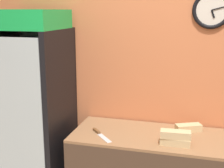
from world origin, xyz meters
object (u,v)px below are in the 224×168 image
beverage_cooler (36,103)px  sandwich_stack_bottom (175,142)px  sandwich_flat_left (188,128)px  sandwich_stack_middle (176,134)px  chefs_knife (99,133)px

beverage_cooler → sandwich_stack_bottom: beverage_cooler is taller
beverage_cooler → sandwich_flat_left: beverage_cooler is taller
sandwich_stack_middle → sandwich_flat_left: size_ratio=1.00×
sandwich_stack_middle → sandwich_stack_bottom: bearing=0.0°
beverage_cooler → sandwich_stack_middle: size_ratio=7.76×
sandwich_stack_bottom → sandwich_flat_left: bearing=74.4°
beverage_cooler → sandwich_stack_middle: (1.43, -0.21, -0.11)m
chefs_knife → sandwich_flat_left: bearing=20.5°
beverage_cooler → sandwich_flat_left: 1.54m
beverage_cooler → sandwich_stack_bottom: 1.45m
sandwich_flat_left → chefs_knife: (-0.80, -0.30, -0.03)m
sandwich_stack_middle → chefs_knife: bearing=175.0°
sandwich_flat_left → sandwich_stack_bottom: bearing=-105.6°
beverage_cooler → sandwich_flat_left: bearing=5.7°
beverage_cooler → sandwich_flat_left: size_ratio=7.75×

